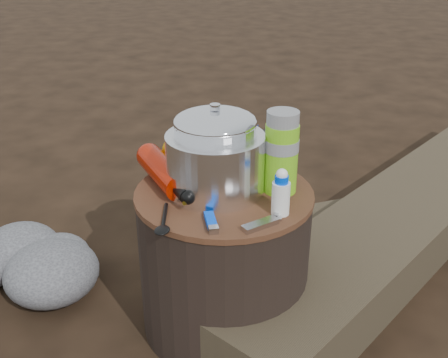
% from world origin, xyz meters
% --- Properties ---
extents(ground, '(60.00, 60.00, 0.00)m').
position_xyz_m(ground, '(0.00, 0.00, 0.00)').
color(ground, black).
rests_on(ground, ground).
extents(stump, '(0.48, 0.48, 0.44)m').
position_xyz_m(stump, '(0.00, 0.00, 0.22)').
color(stump, black).
rests_on(stump, ground).
extents(log_main, '(1.42, 2.03, 0.18)m').
position_xyz_m(log_main, '(0.62, 0.64, 0.09)').
color(log_main, '#3D3223').
rests_on(log_main, ground).
extents(foil_windscreen, '(0.26, 0.26, 0.16)m').
position_xyz_m(foil_windscreen, '(-0.02, 0.01, 0.52)').
color(foil_windscreen, white).
rests_on(foil_windscreen, stump).
extents(camping_pot, '(0.22, 0.22, 0.22)m').
position_xyz_m(camping_pot, '(-0.03, 0.04, 0.55)').
color(camping_pot, silver).
rests_on(camping_pot, stump).
extents(fuel_bottle, '(0.25, 0.29, 0.08)m').
position_xyz_m(fuel_bottle, '(-0.17, 0.02, 0.48)').
color(fuel_bottle, '#B01803').
rests_on(fuel_bottle, stump).
extents(thermos, '(0.09, 0.09, 0.22)m').
position_xyz_m(thermos, '(0.15, 0.04, 0.55)').
color(thermos, '#76CA1A').
rests_on(thermos, stump).
extents(travel_mug, '(0.07, 0.07, 0.11)m').
position_xyz_m(travel_mug, '(0.10, 0.16, 0.50)').
color(travel_mug, black).
rests_on(travel_mug, stump).
extents(stuff_sack, '(0.14, 0.12, 0.10)m').
position_xyz_m(stuff_sack, '(-0.14, 0.15, 0.49)').
color(stuff_sack, '#EEAF05').
rests_on(stuff_sack, stump).
extents(food_pouch, '(0.11, 0.05, 0.13)m').
position_xyz_m(food_pouch, '(0.01, 0.18, 0.51)').
color(food_pouch, navy).
rests_on(food_pouch, stump).
extents(lighter, '(0.05, 0.09, 0.02)m').
position_xyz_m(lighter, '(-0.00, -0.17, 0.45)').
color(lighter, '#0044F7').
rests_on(lighter, stump).
extents(multitool, '(0.09, 0.09, 0.01)m').
position_xyz_m(multitool, '(0.12, -0.16, 0.45)').
color(multitool, '#ABABB0').
rests_on(multitool, stump).
extents(pot_grabber, '(0.04, 0.14, 0.01)m').
position_xyz_m(pot_grabber, '(0.15, -0.06, 0.45)').
color(pot_grabber, '#ABABB0').
rests_on(pot_grabber, stump).
extents(spork, '(0.06, 0.15, 0.01)m').
position_xyz_m(spork, '(-0.12, -0.17, 0.45)').
color(spork, black).
rests_on(spork, stump).
extents(squeeze_bottle, '(0.05, 0.05, 0.11)m').
position_xyz_m(squeeze_bottle, '(0.16, -0.09, 0.50)').
color(squeeze_bottle, white).
rests_on(squeeze_bottle, stump).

